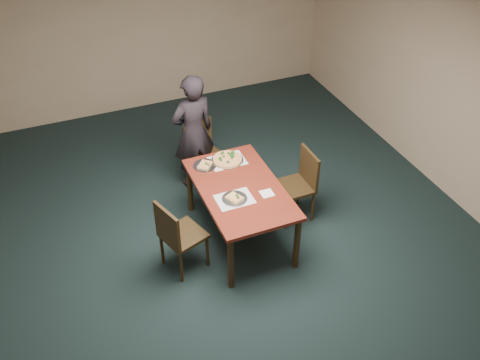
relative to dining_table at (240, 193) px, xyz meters
name	(u,v)px	position (x,y,z in m)	size (l,w,h in m)	color
ground	(242,266)	(-0.16, -0.46, -0.66)	(8.00, 8.00, 0.00)	black
room_shell	(243,137)	(-0.16, -0.46, 1.08)	(8.00, 8.00, 8.00)	tan
dining_table	(240,193)	(0.00, 0.00, 0.00)	(0.90, 1.50, 0.75)	#5B1A12
chair_far	(204,151)	(-0.03, 1.16, -0.14)	(0.53, 0.53, 0.91)	black
chair_left	(177,234)	(-0.82, -0.22, -0.14)	(0.53, 0.53, 0.91)	black
chair_right	(300,181)	(0.83, 0.10, -0.14)	(0.42, 0.42, 0.91)	black
diner	(193,132)	(-0.15, 1.22, 0.14)	(0.58, 0.38, 1.59)	black
placemat_main	(227,161)	(0.05, 0.53, 0.09)	(0.42, 0.32, 0.00)	white
placemat_near	(235,199)	(-0.14, -0.17, 0.09)	(0.40, 0.30, 0.00)	white
pizza_pan	(227,159)	(0.06, 0.53, 0.12)	(0.38, 0.38, 0.08)	silver
slice_plate_near	(235,198)	(-0.13, -0.18, 0.11)	(0.28, 0.28, 0.06)	silver
slice_plate_far	(205,165)	(-0.23, 0.53, 0.10)	(0.28, 0.28, 0.06)	silver
napkin	(267,193)	(0.23, -0.22, 0.09)	(0.14, 0.14, 0.01)	white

